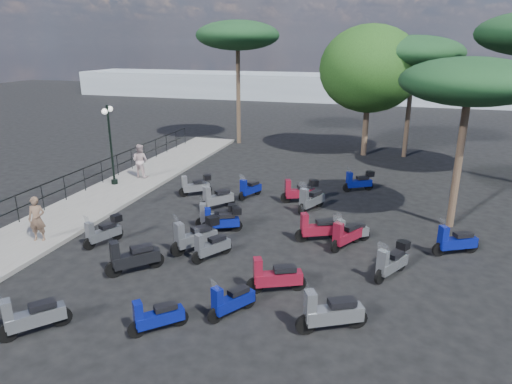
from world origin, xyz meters
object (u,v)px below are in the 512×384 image
(scooter_7, at_px, (32,317))
(pine_0, at_px, (415,53))
(scooter_16, at_px, (317,229))
(lamp_post_2, at_px, (110,140))
(scooter_11, at_px, (250,189))
(scooter_25, at_px, (392,262))
(scooter_22, at_px, (359,182))
(scooter_2, at_px, (104,232))
(scooter_13, at_px, (231,301))
(broadleaf_tree, at_px, (370,69))
(scooter_9, at_px, (211,247))
(scooter_4, at_px, (217,198))
(scooter_8, at_px, (157,317))
(scooter_26, at_px, (346,235))
(scooter_19, at_px, (275,277))
(scooter_27, at_px, (455,242))
(scooter_17, at_px, (300,191))
(scooter_10, at_px, (222,221))
(pine_3, at_px, (470,82))
(scooter_14, at_px, (196,236))
(scooter_3, at_px, (133,258))
(scooter_15, at_px, (217,217))
(scooter_24, at_px, (330,313))
(scooter_21, at_px, (311,200))
(woman, at_px, (37,219))
(scooter_5, at_px, (196,186))
(scooter_20, at_px, (351,232))
(pine_2, at_px, (238,36))
(pedestrian_far, at_px, (140,161))

(scooter_7, xyz_separation_m, pine_0, (8.81, 21.61, 5.70))
(scooter_16, bearing_deg, lamp_post_2, 45.21)
(scooter_11, xyz_separation_m, scooter_25, (6.33, -5.83, 0.08))
(scooter_22, xyz_separation_m, pine_0, (2.15, 7.88, 5.71))
(scooter_2, xyz_separation_m, scooter_13, (5.78, -2.88, -0.04))
(scooter_13, height_order, broadleaf_tree, broadleaf_tree)
(lamp_post_2, bearing_deg, scooter_7, -84.08)
(scooter_9, bearing_deg, scooter_4, -39.29)
(scooter_8, height_order, scooter_26, scooter_26)
(scooter_19, distance_m, scooter_27, 6.56)
(scooter_11, distance_m, scooter_13, 9.50)
(scooter_13, bearing_deg, scooter_8, 70.91)
(scooter_17, height_order, scooter_25, scooter_17)
(scooter_10, xyz_separation_m, pine_3, (8.24, 3.13, 4.98))
(scooter_2, xyz_separation_m, scooter_26, (8.18, 2.16, -0.01))
(scooter_2, relative_size, scooter_14, 0.96)
(scooter_3, relative_size, scooter_15, 0.93)
(scooter_24, bearing_deg, scooter_10, 15.44)
(scooter_21, bearing_deg, woman, 59.96)
(scooter_8, height_order, scooter_17, scooter_17)
(scooter_9, bearing_deg, scooter_24, 178.26)
(scooter_5, relative_size, scooter_7, 0.96)
(scooter_11, height_order, scooter_26, scooter_26)
(scooter_15, distance_m, scooter_26, 4.89)
(lamp_post_2, bearing_deg, pine_0, 19.60)
(scooter_8, bearing_deg, scooter_2, 2.70)
(scooter_20, bearing_deg, scooter_7, 99.32)
(scooter_9, height_order, scooter_19, scooter_19)
(pine_3, bearing_deg, scooter_24, -113.39)
(lamp_post_2, relative_size, pine_2, 0.47)
(scooter_26, bearing_deg, scooter_10, 29.49)
(scooter_20, relative_size, scooter_27, 0.81)
(scooter_14, bearing_deg, scooter_5, -27.76)
(pine_2, height_order, pine_3, pine_2)
(scooter_11, bearing_deg, scooter_10, 116.47)
(scooter_10, relative_size, scooter_13, 1.09)
(pine_2, bearing_deg, broadleaf_tree, -7.56)
(lamp_post_2, xyz_separation_m, scooter_25, (13.21, -5.50, -1.85))
(scooter_7, relative_size, pine_0, 0.19)
(scooter_11, bearing_deg, scooter_16, 157.65)
(scooter_9, relative_size, scooter_22, 1.00)
(lamp_post_2, height_order, scooter_20, lamp_post_2)
(scooter_9, distance_m, scooter_16, 3.93)
(scooter_4, relative_size, scooter_13, 1.05)
(scooter_20, relative_size, pine_0, 0.17)
(scooter_26, bearing_deg, scooter_2, 44.56)
(scooter_20, bearing_deg, scooter_16, 58.73)
(scooter_8, distance_m, scooter_19, 3.51)
(scooter_10, distance_m, broadleaf_tree, 15.52)
(pedestrian_far, bearing_deg, scooter_21, 172.07)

